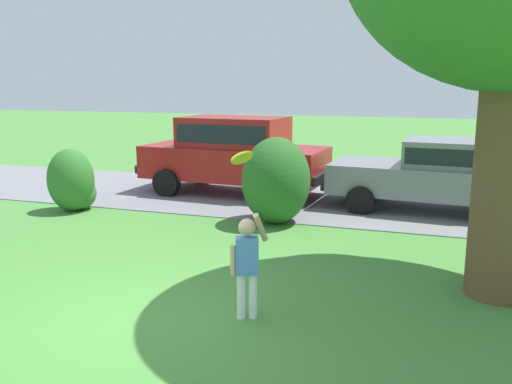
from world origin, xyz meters
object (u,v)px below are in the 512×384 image
parked_suv (234,151)px  frisbee (242,158)px  parked_sedan (435,172)px  child_thrower (247,260)px

parked_suv → frisbee: 6.82m
parked_sedan → child_thrower: (-2.03, -6.41, -0.13)m
child_thrower → parked_sedan: bearing=72.4°
parked_suv → child_thrower: 7.28m
child_thrower → frisbee: size_ratio=4.21×
frisbee → parked_sedan: bearing=69.3°
child_thrower → frisbee: (-0.22, 0.45, 1.13)m
parked_suv → parked_sedan: bearing=-4.1°
frisbee → child_thrower: bearing=-63.9°
parked_sedan → child_thrower: parked_sedan is taller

